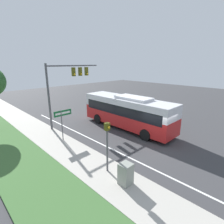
% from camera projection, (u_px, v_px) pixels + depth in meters
% --- Properties ---
extents(ground_plane, '(80.00, 80.00, 0.00)m').
position_uv_depth(ground_plane, '(157.00, 142.00, 14.91)').
color(ground_plane, '#38383A').
extents(sidewalk, '(2.80, 80.00, 0.12)m').
position_uv_depth(sidewalk, '(103.00, 173.00, 10.71)').
color(sidewalk, '#ADA89E').
rests_on(sidewalk, ground_plane).
extents(grass_verge, '(3.60, 80.00, 0.10)m').
position_uv_depth(grass_verge, '(54.00, 201.00, 8.55)').
color(grass_verge, '#3D6633').
rests_on(grass_verge, ground_plane).
extents(lane_divider_near, '(0.14, 30.00, 0.01)m').
position_uv_depth(lane_divider_near, '(130.00, 158.00, 12.48)').
color(lane_divider_near, silver).
rests_on(lane_divider_near, ground_plane).
extents(bus, '(2.74, 10.27, 3.40)m').
position_uv_depth(bus, '(127.00, 111.00, 17.80)').
color(bus, red).
rests_on(bus, ground_plane).
extents(signal_gantry, '(6.11, 0.41, 6.52)m').
position_uv_depth(signal_gantry, '(67.00, 81.00, 17.81)').
color(signal_gantry, '#4C4C51').
rests_on(signal_gantry, ground_plane).
extents(pedestrian_signal, '(0.28, 0.34, 3.24)m').
position_uv_depth(pedestrian_signal, '(107.00, 140.00, 10.25)').
color(pedestrian_signal, '#4C4C51').
rests_on(pedestrian_signal, ground_plane).
extents(street_sign, '(1.60, 0.08, 2.80)m').
position_uv_depth(street_sign, '(62.00, 119.00, 14.66)').
color(street_sign, '#4C4C51').
rests_on(street_sign, ground_plane).
extents(utility_cabinet, '(0.67, 0.63, 1.22)m').
position_uv_depth(utility_cabinet, '(126.00, 174.00, 9.49)').
color(utility_cabinet, gray).
rests_on(utility_cabinet, sidewalk).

